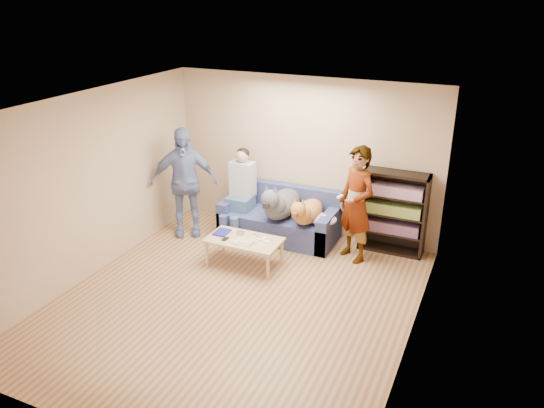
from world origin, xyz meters
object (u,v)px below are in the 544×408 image
at_px(camera_silver, 240,233).
at_px(coffee_table, 244,242).
at_px(dog_gray, 280,204).
at_px(dog_tan, 307,212).
at_px(person_standing_right, 356,204).
at_px(notebook_blue, 222,232).
at_px(sofa, 280,220).
at_px(person_seated, 240,189).
at_px(bookshelf, 394,210).
at_px(person_standing_left, 184,182).

relative_size(camera_silver, coffee_table, 0.10).
distance_m(dog_gray, dog_tan, 0.46).
xyz_separation_m(person_standing_right, coffee_table, (-1.43, -0.87, -0.51)).
height_order(person_standing_right, camera_silver, person_standing_right).
relative_size(notebook_blue, dog_gray, 0.20).
bearing_deg(dog_gray, sofa, 113.16).
xyz_separation_m(person_seated, bookshelf, (2.47, 0.36, -0.09)).
distance_m(person_standing_left, dog_tan, 2.07).
bearing_deg(person_seated, bookshelf, 8.29).
bearing_deg(person_seated, coffee_table, -60.21).
bearing_deg(person_standing_left, bookshelf, -17.85).
relative_size(camera_silver, dog_tan, 0.10).
height_order(camera_silver, bookshelf, bookshelf).
bearing_deg(coffee_table, sofa, 85.09).
xyz_separation_m(sofa, person_seated, (-0.67, -0.13, 0.49)).
height_order(dog_gray, bookshelf, bookshelf).
distance_m(person_standing_right, person_seated, 2.02).
height_order(person_standing_right, dog_tan, person_standing_right).
bearing_deg(dog_gray, person_standing_left, -167.41).
bearing_deg(sofa, dog_gray, -66.84).
distance_m(person_standing_left, coffee_table, 1.60).
xyz_separation_m(dog_gray, coffee_table, (-0.18, -0.93, -0.30)).
relative_size(camera_silver, person_seated, 0.07).
relative_size(person_seated, bookshelf, 1.13).
xyz_separation_m(person_standing_right, camera_silver, (-1.55, -0.75, -0.44)).
xyz_separation_m(camera_silver, coffee_table, (0.12, -0.12, -0.07)).
bearing_deg(notebook_blue, bookshelf, 29.80).
distance_m(notebook_blue, person_seated, 1.03).
bearing_deg(dog_tan, person_standing_left, -171.06).
distance_m(notebook_blue, dog_tan, 1.36).
relative_size(notebook_blue, sofa, 0.14).
relative_size(sofa, dog_gray, 1.48).
distance_m(person_standing_right, camera_silver, 1.78).
relative_size(person_standing_left, coffee_table, 1.67).
xyz_separation_m(camera_silver, sofa, (0.22, 1.01, -0.16)).
bearing_deg(notebook_blue, person_standing_left, 151.61).
relative_size(sofa, coffee_table, 1.73).
xyz_separation_m(person_standing_right, person_standing_left, (-2.82, -0.29, 0.03)).
xyz_separation_m(camera_silver, dog_tan, (0.76, 0.78, 0.18)).
relative_size(dog_tan, coffee_table, 1.05).
xyz_separation_m(sofa, coffee_table, (-0.10, -1.13, 0.09)).
xyz_separation_m(person_standing_left, bookshelf, (3.28, 0.78, -0.24)).
bearing_deg(bookshelf, camera_silver, -148.30).
xyz_separation_m(dog_gray, dog_tan, (0.46, -0.03, -0.05)).
relative_size(dog_gray, coffee_table, 1.16).
height_order(person_seated, dog_gray, person_seated).
bearing_deg(dog_tan, dog_gray, 176.06).
bearing_deg(bookshelf, coffee_table, -144.25).
bearing_deg(dog_tan, notebook_blue, -140.78).
relative_size(sofa, dog_tan, 1.65).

